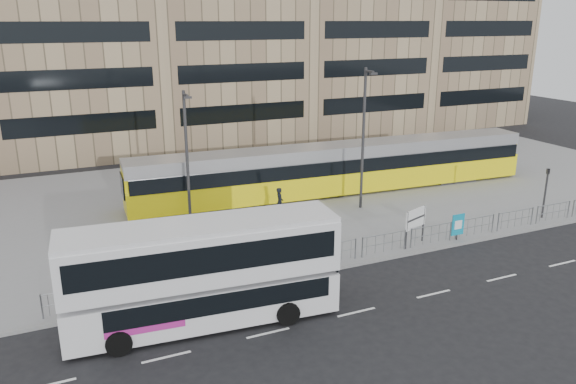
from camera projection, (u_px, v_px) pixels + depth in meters
name	position (u px, v px, depth m)	size (l,w,h in m)	color
ground	(350.00, 267.00, 27.80)	(120.00, 120.00, 0.00)	black
plaza	(261.00, 198.00, 38.24)	(64.00, 24.00, 0.15)	gray
kerb	(349.00, 265.00, 27.82)	(64.00, 0.25, 0.17)	gray
building_row	(190.00, 7.00, 54.47)	(70.40, 18.40, 31.20)	brown
pedestrian_barrier	(379.00, 239.00, 28.72)	(32.07, 0.07, 1.10)	gray
road_markings	(415.00, 298.00, 24.70)	(62.00, 0.12, 0.01)	white
double_decker_bus	(203.00, 270.00, 22.04)	(10.88, 3.39, 4.28)	silver
tram	(338.00, 168.00, 38.92)	(28.96, 4.44, 3.40)	yellow
station_sign	(416.00, 220.00, 29.77)	(1.69, 0.69, 2.04)	#2D2D30
ad_panel	(458.00, 225.00, 30.58)	(0.80, 0.07, 1.49)	#2D2D30
pedestrian	(280.00, 202.00, 34.22)	(0.67, 0.44, 1.84)	black
traffic_light_west	(211.00, 236.00, 26.03)	(0.21, 0.24, 3.10)	#2D2D30
traffic_light_east	(546.00, 187.00, 33.72)	(0.22, 0.24, 3.10)	#2D2D30
lamp_post_west	(187.00, 152.00, 32.42)	(0.45, 1.04, 7.80)	#2D2D30
lamp_post_east	(364.00, 134.00, 34.71)	(0.45, 1.04, 8.85)	#2D2D30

